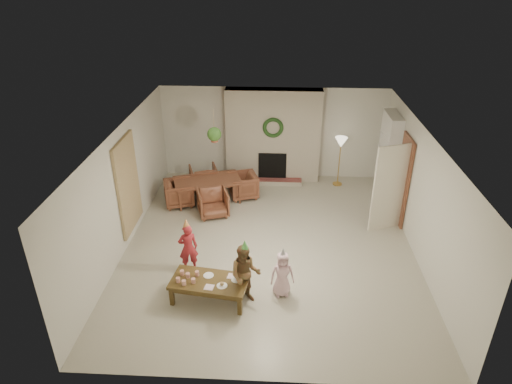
# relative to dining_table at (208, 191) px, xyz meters

# --- Properties ---
(floor) EXTENTS (7.00, 7.00, 0.00)m
(floor) POSITION_rel_dining_table_xyz_m (1.58, -1.88, -0.29)
(floor) COLOR #B7B29E
(floor) RESTS_ON ground
(ceiling) EXTENTS (7.00, 7.00, 0.00)m
(ceiling) POSITION_rel_dining_table_xyz_m (1.58, -1.88, 2.21)
(ceiling) COLOR white
(ceiling) RESTS_ON wall_back
(wall_back) EXTENTS (7.00, 0.00, 7.00)m
(wall_back) POSITION_rel_dining_table_xyz_m (1.58, 1.62, 0.96)
(wall_back) COLOR silver
(wall_back) RESTS_ON floor
(wall_front) EXTENTS (7.00, 0.00, 7.00)m
(wall_front) POSITION_rel_dining_table_xyz_m (1.58, -5.38, 0.96)
(wall_front) COLOR silver
(wall_front) RESTS_ON floor
(wall_left) EXTENTS (0.00, 7.00, 7.00)m
(wall_left) POSITION_rel_dining_table_xyz_m (-1.42, -1.88, 0.96)
(wall_left) COLOR silver
(wall_left) RESTS_ON floor
(wall_right) EXTENTS (0.00, 7.00, 7.00)m
(wall_right) POSITION_rel_dining_table_xyz_m (4.58, -1.88, 0.96)
(wall_right) COLOR silver
(wall_right) RESTS_ON floor
(fireplace_mass) EXTENTS (2.50, 0.40, 2.50)m
(fireplace_mass) POSITION_rel_dining_table_xyz_m (1.58, 1.42, 0.96)
(fireplace_mass) COLOR #511D15
(fireplace_mass) RESTS_ON floor
(fireplace_hearth) EXTENTS (1.60, 0.30, 0.12)m
(fireplace_hearth) POSITION_rel_dining_table_xyz_m (1.58, 1.07, -0.23)
(fireplace_hearth) COLOR maroon
(fireplace_hearth) RESTS_ON floor
(fireplace_firebox) EXTENTS (0.75, 0.12, 0.75)m
(fireplace_firebox) POSITION_rel_dining_table_xyz_m (1.58, 1.24, 0.16)
(fireplace_firebox) COLOR black
(fireplace_firebox) RESTS_ON floor
(fireplace_wreath) EXTENTS (0.54, 0.10, 0.54)m
(fireplace_wreath) POSITION_rel_dining_table_xyz_m (1.58, 1.19, 1.26)
(fireplace_wreath) COLOR #1A3D17
(fireplace_wreath) RESTS_ON fireplace_mass
(floor_lamp_base) EXTENTS (0.25, 0.25, 0.03)m
(floor_lamp_base) POSITION_rel_dining_table_xyz_m (3.35, 1.12, -0.27)
(floor_lamp_base) COLOR gold
(floor_lamp_base) RESTS_ON floor
(floor_lamp_post) EXTENTS (0.03, 0.03, 1.21)m
(floor_lamp_post) POSITION_rel_dining_table_xyz_m (3.35, 1.12, 0.34)
(floor_lamp_post) COLOR gold
(floor_lamp_post) RESTS_ON floor
(floor_lamp_shade) EXTENTS (0.32, 0.32, 0.27)m
(floor_lamp_shade) POSITION_rel_dining_table_xyz_m (3.35, 1.12, 0.93)
(floor_lamp_shade) COLOR beige
(floor_lamp_shade) RESTS_ON floor_lamp_post
(bookshelf_carcass) EXTENTS (0.30, 1.00, 2.20)m
(bookshelf_carcass) POSITION_rel_dining_table_xyz_m (4.42, 0.42, 0.81)
(bookshelf_carcass) COLOR white
(bookshelf_carcass) RESTS_ON floor
(bookshelf_shelf_a) EXTENTS (0.30, 0.92, 0.03)m
(bookshelf_shelf_a) POSITION_rel_dining_table_xyz_m (4.40, 0.42, 0.16)
(bookshelf_shelf_a) COLOR white
(bookshelf_shelf_a) RESTS_ON bookshelf_carcass
(bookshelf_shelf_b) EXTENTS (0.30, 0.92, 0.03)m
(bookshelf_shelf_b) POSITION_rel_dining_table_xyz_m (4.40, 0.42, 0.56)
(bookshelf_shelf_b) COLOR white
(bookshelf_shelf_b) RESTS_ON bookshelf_carcass
(bookshelf_shelf_c) EXTENTS (0.30, 0.92, 0.03)m
(bookshelf_shelf_c) POSITION_rel_dining_table_xyz_m (4.40, 0.42, 0.96)
(bookshelf_shelf_c) COLOR white
(bookshelf_shelf_c) RESTS_ON bookshelf_carcass
(bookshelf_shelf_d) EXTENTS (0.30, 0.92, 0.03)m
(bookshelf_shelf_d) POSITION_rel_dining_table_xyz_m (4.40, 0.42, 1.36)
(bookshelf_shelf_d) COLOR white
(bookshelf_shelf_d) RESTS_ON bookshelf_carcass
(books_row_lower) EXTENTS (0.20, 0.40, 0.24)m
(books_row_lower) POSITION_rel_dining_table_xyz_m (4.38, 0.27, 0.30)
(books_row_lower) COLOR #AD2720
(books_row_lower) RESTS_ON bookshelf_shelf_a
(books_row_mid) EXTENTS (0.20, 0.44, 0.24)m
(books_row_mid) POSITION_rel_dining_table_xyz_m (4.38, 0.47, 0.70)
(books_row_mid) COLOR #283993
(books_row_mid) RESTS_ON bookshelf_shelf_b
(books_row_upper) EXTENTS (0.20, 0.36, 0.22)m
(books_row_upper) POSITION_rel_dining_table_xyz_m (4.38, 0.32, 1.09)
(books_row_upper) COLOR gold
(books_row_upper) RESTS_ON bookshelf_shelf_c
(door_frame) EXTENTS (0.05, 0.86, 2.04)m
(door_frame) POSITION_rel_dining_table_xyz_m (4.54, -0.68, 0.73)
(door_frame) COLOR brown
(door_frame) RESTS_ON floor
(door_leaf) EXTENTS (0.77, 0.32, 2.00)m
(door_leaf) POSITION_rel_dining_table_xyz_m (4.16, -1.06, 0.71)
(door_leaf) COLOR beige
(door_leaf) RESTS_ON floor
(curtain_panel) EXTENTS (0.06, 1.20, 2.00)m
(curtain_panel) POSITION_rel_dining_table_xyz_m (-1.38, -1.68, 0.96)
(curtain_panel) COLOR #C1B488
(curtain_panel) RESTS_ON wall_left
(dining_table) EXTENTS (1.83, 1.36, 0.57)m
(dining_table) POSITION_rel_dining_table_xyz_m (0.00, 0.00, 0.00)
(dining_table) COLOR brown
(dining_table) RESTS_ON floor
(dining_chair_near) EXTENTS (0.85, 0.87, 0.63)m
(dining_chair_near) POSITION_rel_dining_table_xyz_m (0.22, -0.68, 0.03)
(dining_chair_near) COLOR brown
(dining_chair_near) RESTS_ON floor
(dining_chair_far) EXTENTS (0.85, 0.87, 0.63)m
(dining_chair_far) POSITION_rel_dining_table_xyz_m (-0.22, 0.68, 0.03)
(dining_chair_far) COLOR brown
(dining_chair_far) RESTS_ON floor
(dining_chair_left) EXTENTS (0.87, 0.85, 0.63)m
(dining_chair_left) POSITION_rel_dining_table_xyz_m (-0.68, -0.22, 0.03)
(dining_chair_left) COLOR brown
(dining_chair_left) RESTS_ON floor
(dining_chair_right) EXTENTS (0.87, 0.85, 0.63)m
(dining_chair_right) POSITION_rel_dining_table_xyz_m (0.85, 0.27, 0.03)
(dining_chair_right) COLOR brown
(dining_chair_right) RESTS_ON floor
(hanging_plant_cord) EXTENTS (0.01, 0.01, 0.70)m
(hanging_plant_cord) POSITION_rel_dining_table_xyz_m (0.28, -0.38, 1.86)
(hanging_plant_cord) COLOR tan
(hanging_plant_cord) RESTS_ON ceiling
(hanging_plant_pot) EXTENTS (0.16, 0.16, 0.12)m
(hanging_plant_pot) POSITION_rel_dining_table_xyz_m (0.28, -0.38, 1.51)
(hanging_plant_pot) COLOR #994931
(hanging_plant_pot) RESTS_ON hanging_plant_cord
(hanging_plant_foliage) EXTENTS (0.32, 0.32, 0.32)m
(hanging_plant_foliage) POSITION_rel_dining_table_xyz_m (0.28, -0.38, 1.63)
(hanging_plant_foliage) COLOR #27501A
(hanging_plant_foliage) RESTS_ON hanging_plant_pot
(coffee_table_top) EXTENTS (1.43, 0.86, 0.06)m
(coffee_table_top) POSITION_rel_dining_table_xyz_m (0.57, -3.66, 0.10)
(coffee_table_top) COLOR #523E1B
(coffee_table_top) RESTS_ON floor
(coffee_table_apron) EXTENTS (1.31, 0.74, 0.08)m
(coffee_table_apron) POSITION_rel_dining_table_xyz_m (0.57, -3.66, 0.02)
(coffee_table_apron) COLOR #523E1B
(coffee_table_apron) RESTS_ON floor
(coffee_leg_fl) EXTENTS (0.08, 0.08, 0.35)m
(coffee_leg_fl) POSITION_rel_dining_table_xyz_m (-0.07, -3.84, -0.11)
(coffee_leg_fl) COLOR #523E1B
(coffee_leg_fl) RESTS_ON floor
(coffee_leg_fr) EXTENTS (0.08, 0.08, 0.35)m
(coffee_leg_fr) POSITION_rel_dining_table_xyz_m (1.14, -4.02, -0.11)
(coffee_leg_fr) COLOR #523E1B
(coffee_leg_fr) RESTS_ON floor
(coffee_leg_bl) EXTENTS (0.08, 0.08, 0.35)m
(coffee_leg_bl) POSITION_rel_dining_table_xyz_m (0.01, -3.30, -0.11)
(coffee_leg_bl) COLOR #523E1B
(coffee_leg_bl) RESTS_ON floor
(coffee_leg_br) EXTENTS (0.08, 0.08, 0.35)m
(coffee_leg_br) POSITION_rel_dining_table_xyz_m (1.22, -3.47, -0.11)
(coffee_leg_br) COLOR #523E1B
(coffee_leg_br) RESTS_ON floor
(cup_a) EXTENTS (0.08, 0.08, 0.09)m
(cup_a) POSITION_rel_dining_table_xyz_m (0.04, -3.73, 0.17)
(cup_a) COLOR white
(cup_a) RESTS_ON coffee_table_top
(cup_b) EXTENTS (0.08, 0.08, 0.09)m
(cup_b) POSITION_rel_dining_table_xyz_m (0.07, -3.53, 0.17)
(cup_b) COLOR white
(cup_b) RESTS_ON coffee_table_top
(cup_c) EXTENTS (0.08, 0.08, 0.09)m
(cup_c) POSITION_rel_dining_table_xyz_m (0.15, -3.80, 0.17)
(cup_c) COLOR white
(cup_c) RESTS_ON coffee_table_top
(cup_d) EXTENTS (0.08, 0.08, 0.09)m
(cup_d) POSITION_rel_dining_table_xyz_m (0.18, -3.60, 0.17)
(cup_d) COLOR white
(cup_d) RESTS_ON coffee_table_top
(cup_e) EXTENTS (0.08, 0.08, 0.09)m
(cup_e) POSITION_rel_dining_table_xyz_m (0.31, -3.74, 0.17)
(cup_e) COLOR white
(cup_e) RESTS_ON coffee_table_top
(cup_f) EXTENTS (0.08, 0.08, 0.09)m
(cup_f) POSITION_rel_dining_table_xyz_m (0.34, -3.54, 0.17)
(cup_f) COLOR white
(cup_f) RESTS_ON coffee_table_top
(plate_a) EXTENTS (0.21, 0.21, 0.01)m
(plate_a) POSITION_rel_dining_table_xyz_m (0.54, -3.53, 0.13)
(plate_a) COLOR white
(plate_a) RESTS_ON coffee_table_top
(plate_b) EXTENTS (0.21, 0.21, 0.01)m
(plate_b) POSITION_rel_dining_table_xyz_m (0.81, -3.80, 0.13)
(plate_b) COLOR white
(plate_b) RESTS_ON coffee_table_top
(plate_c) EXTENTS (0.21, 0.21, 0.01)m
(plate_c) POSITION_rel_dining_table_xyz_m (1.05, -3.62, 0.13)
(plate_c) COLOR white
(plate_c) RESTS_ON coffee_table_top
(food_scoop) EXTENTS (0.08, 0.08, 0.07)m
(food_scoop) POSITION_rel_dining_table_xyz_m (0.81, -3.80, 0.17)
(food_scoop) COLOR tan
(food_scoop) RESTS_ON plate_b
(napkin_left) EXTENTS (0.18, 0.18, 0.01)m
(napkin_left) POSITION_rel_dining_table_xyz_m (0.60, -3.85, 0.13)
(napkin_left) COLOR #F2B2CE
(napkin_left) RESTS_ON coffee_table_top
(napkin_right) EXTENTS (0.18, 0.18, 0.01)m
(napkin_right) POSITION_rel_dining_table_xyz_m (0.96, -3.52, 0.13)
(napkin_right) COLOR #F2B2CE
(napkin_right) RESTS_ON coffee_table_top
(child_red) EXTENTS (0.43, 0.35, 1.02)m
(child_red) POSITION_rel_dining_table_xyz_m (0.05, -2.82, 0.22)
(child_red) COLOR maroon
(child_red) RESTS_ON floor
(party_hat_red) EXTENTS (0.14, 0.14, 0.19)m
(party_hat_red) POSITION_rel_dining_table_xyz_m (0.05, -2.82, 0.78)
(party_hat_red) COLOR #DBC949
(party_hat_red) RESTS_ON child_red
(child_plaid) EXTENTS (0.57, 0.45, 1.14)m
(child_plaid) POSITION_rel_dining_table_xyz_m (1.20, -3.65, 0.28)
(child_plaid) COLOR #973829
(child_plaid) RESTS_ON floor
(party_hat_plaid) EXTENTS (0.17, 0.17, 0.19)m
(party_hat_plaid) POSITION_rel_dining_table_xyz_m (1.20, -3.65, 0.90)
(party_hat_plaid) COLOR #53B54D
(party_hat_plaid) RESTS_ON child_plaid
(child_pink) EXTENTS (0.47, 0.35, 0.88)m
(child_pink) POSITION_rel_dining_table_xyz_m (1.85, -3.45, 0.16)
(child_pink) COLOR #F9C7D6
(child_pink) RESTS_ON floor
(party_hat_pink) EXTENTS (0.12, 0.12, 0.16)m
(party_hat_pink) POSITION_rel_dining_table_xyz_m (1.85, -3.45, 0.63)
(party_hat_pink) COLOR #B1B2B8
(party_hat_pink) RESTS_ON child_pink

